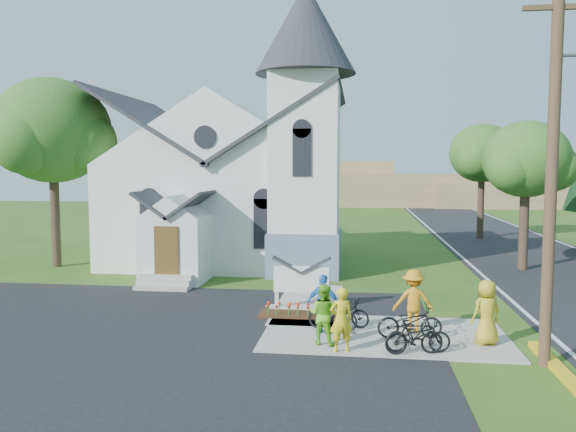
# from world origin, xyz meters

# --- Properties ---
(ground) EXTENTS (120.00, 120.00, 0.00)m
(ground) POSITION_xyz_m (0.00, 0.00, 0.00)
(ground) COLOR #2C5217
(ground) RESTS_ON ground
(parking_lot) EXTENTS (20.00, 16.00, 0.02)m
(parking_lot) POSITION_xyz_m (-7.00, -2.00, 0.01)
(parking_lot) COLOR black
(parking_lot) RESTS_ON ground
(road) EXTENTS (8.00, 90.00, 0.02)m
(road) POSITION_xyz_m (10.00, 15.00, 0.01)
(road) COLOR black
(road) RESTS_ON ground
(sidewalk) EXTENTS (7.00, 4.00, 0.05)m
(sidewalk) POSITION_xyz_m (1.50, 0.50, 0.03)
(sidewalk) COLOR #9C988D
(sidewalk) RESTS_ON ground
(church) EXTENTS (12.35, 12.00, 13.00)m
(church) POSITION_xyz_m (-5.48, 12.48, 5.25)
(church) COLOR silver
(church) RESTS_ON ground
(church_sign) EXTENTS (2.20, 0.40, 1.70)m
(church_sign) POSITION_xyz_m (-1.20, 3.20, 1.03)
(church_sign) COLOR #9C988D
(church_sign) RESTS_ON ground
(flower_bed) EXTENTS (2.60, 1.10, 0.07)m
(flower_bed) POSITION_xyz_m (-1.20, 2.30, 0.04)
(flower_bed) COLOR #35190E
(flower_bed) RESTS_ON ground
(utility_pole) EXTENTS (3.45, 0.28, 10.00)m
(utility_pole) POSITION_xyz_m (5.36, -1.50, 5.40)
(utility_pole) COLOR #4B3A25
(utility_pole) RESTS_ON ground
(tree_lot_corner) EXTENTS (5.60, 5.60, 9.15)m
(tree_lot_corner) POSITION_xyz_m (-14.00, 10.00, 6.60)
(tree_lot_corner) COLOR #35291D
(tree_lot_corner) RESTS_ON ground
(tree_road_near) EXTENTS (4.00, 4.00, 7.05)m
(tree_road_near) POSITION_xyz_m (8.50, 12.00, 5.21)
(tree_road_near) COLOR #35291D
(tree_road_near) RESTS_ON ground
(tree_road_mid) EXTENTS (4.40, 4.40, 7.80)m
(tree_road_mid) POSITION_xyz_m (9.00, 24.00, 5.78)
(tree_road_mid) COLOR #35291D
(tree_road_mid) RESTS_ON ground
(distant_hills) EXTENTS (61.00, 10.00, 5.60)m
(distant_hills) POSITION_xyz_m (3.36, 56.33, 2.17)
(distant_hills) COLOR olive
(distant_hills) RESTS_ON ground
(cyclist_0) EXTENTS (0.72, 0.59, 1.71)m
(cyclist_0) POSITION_xyz_m (0.30, -1.20, 0.90)
(cyclist_0) COLOR yellow
(cyclist_0) RESTS_ON sidewalk
(bike_0) EXTENTS (1.79, 1.14, 0.89)m
(bike_0) POSITION_xyz_m (0.28, 1.22, 0.49)
(bike_0) COLOR black
(bike_0) RESTS_ON sidewalk
(cyclist_1) EXTENTS (0.96, 0.85, 1.66)m
(cyclist_1) POSITION_xyz_m (-0.21, -0.62, 0.88)
(cyclist_1) COLOR #69C625
(cyclist_1) RESTS_ON sidewalk
(bike_1) EXTENTS (1.56, 0.71, 0.90)m
(bike_1) POSITION_xyz_m (-0.01, 0.72, 0.50)
(bike_1) COLOR black
(bike_1) RESTS_ON sidewalk
(cyclist_2) EXTENTS (1.10, 0.71, 1.74)m
(cyclist_2) POSITION_xyz_m (-0.25, 0.32, 0.92)
(cyclist_2) COLOR #2B7BD9
(cyclist_2) RESTS_ON sidewalk
(bike_2) EXTENTS (1.89, 0.84, 0.96)m
(bike_2) POSITION_xyz_m (2.19, 0.18, 0.53)
(bike_2) COLOR black
(bike_2) RESTS_ON sidewalk
(cyclist_3) EXTENTS (1.23, 0.77, 1.83)m
(cyclist_3) POSITION_xyz_m (2.35, 0.91, 0.96)
(cyclist_3) COLOR orange
(cyclist_3) RESTS_ON sidewalk
(bike_3) EXTENTS (1.59, 0.75, 0.92)m
(bike_3) POSITION_xyz_m (2.18, -1.20, 0.51)
(bike_3) COLOR black
(bike_3) RESTS_ON sidewalk
(cyclist_4) EXTENTS (1.03, 0.88, 1.78)m
(cyclist_4) POSITION_xyz_m (4.21, -0.11, 0.94)
(cyclist_4) COLOR gold
(cyclist_4) RESTS_ON sidewalk
(bike_4) EXTENTS (1.74, 0.76, 0.89)m
(bike_4) POSITION_xyz_m (2.30, -1.02, 0.49)
(bike_4) COLOR black
(bike_4) RESTS_ON sidewalk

